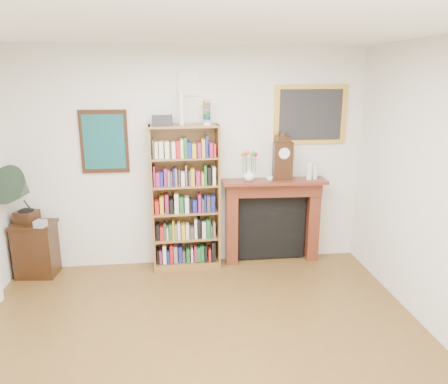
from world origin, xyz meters
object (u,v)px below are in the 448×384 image
object	(u,v)px
mantel_clock	(283,159)
bottle_left	(309,170)
bookshelf	(185,190)
gramophone	(20,191)
fireplace	(272,213)
cd_stack	(40,224)
flower_vase	(249,174)
side_cabinet	(36,249)
bottle_right	(315,171)
teacup	(270,178)

from	to	relation	value
mantel_clock	bottle_left	bearing A→B (deg)	-8.90
bookshelf	gramophone	bearing A→B (deg)	-179.35
bookshelf	fireplace	bearing A→B (deg)	1.04
gramophone	cd_stack	world-z (taller)	gramophone
cd_stack	mantel_clock	xyz separation A→B (m)	(2.99, 0.22, 0.68)
flower_vase	bottle_left	xyz separation A→B (m)	(0.78, -0.03, 0.04)
gramophone	mantel_clock	world-z (taller)	mantel_clock
side_cabinet	mantel_clock	xyz separation A→B (m)	(3.13, 0.07, 1.06)
bottle_left	fireplace	bearing A→B (deg)	169.19
bookshelf	mantel_clock	distance (m)	1.31
cd_stack	bottle_right	world-z (taller)	bottle_right
flower_vase	bottle_left	distance (m)	0.78
mantel_clock	bottle_right	xyz separation A→B (m)	(0.43, -0.03, -0.17)
side_cabinet	flower_vase	distance (m)	2.83
bookshelf	bottle_right	xyz separation A→B (m)	(1.68, 0.01, 0.20)
gramophone	mantel_clock	xyz separation A→B (m)	(3.21, 0.15, 0.29)
bottle_right	fireplace	bearing A→B (deg)	172.98
gramophone	bottle_right	distance (m)	3.64
side_cabinet	bottle_left	distance (m)	3.59
bookshelf	flower_vase	distance (m)	0.84
mantel_clock	teacup	world-z (taller)	mantel_clock
side_cabinet	bottle_left	world-z (taller)	bottle_left
fireplace	flower_vase	bearing A→B (deg)	-168.26
flower_vase	bottle_left	size ratio (longest dim) A/B	0.67
fireplace	gramophone	xyz separation A→B (m)	(-3.10, -0.18, 0.45)
bookshelf	gramophone	distance (m)	1.96
fireplace	teacup	distance (m)	0.52
side_cabinet	bottle_right	size ratio (longest dim) A/B	3.46
fireplace	bottle_right	size ratio (longest dim) A/B	6.80
cd_stack	flower_vase	bearing A→B (deg)	4.50
gramophone	flower_vase	world-z (taller)	gramophone
fireplace	gramophone	bearing A→B (deg)	-174.29
flower_vase	bottle_right	bearing A→B (deg)	-0.67
flower_vase	bottle_left	world-z (taller)	bottle_left
cd_stack	mantel_clock	distance (m)	3.08
cd_stack	bottle_right	distance (m)	3.46
bookshelf	fireplace	xyz separation A→B (m)	(1.15, 0.07, -0.37)
fireplace	side_cabinet	bearing A→B (deg)	-175.72
bookshelf	teacup	distance (m)	1.08
flower_vase	mantel_clock	bearing A→B (deg)	2.93
bottle_left	bottle_right	distance (m)	0.09
teacup	bottle_left	bearing A→B (deg)	1.97
bookshelf	side_cabinet	world-z (taller)	bookshelf
bookshelf	teacup	xyz separation A→B (m)	(1.08, -0.03, 0.13)
fireplace	mantel_clock	xyz separation A→B (m)	(0.10, -0.03, 0.74)
bookshelf	bottle_left	size ratio (longest dim) A/B	8.92
fireplace	flower_vase	xyz separation A→B (m)	(-0.33, -0.06, 0.55)
bottle_right	bottle_left	bearing A→B (deg)	-166.55
mantel_clock	bottle_left	distance (m)	0.38
gramophone	teacup	xyz separation A→B (m)	(3.03, 0.08, 0.05)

